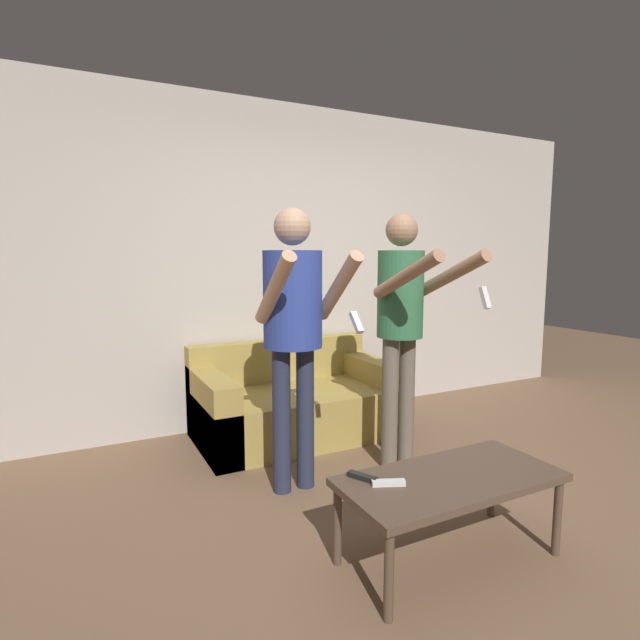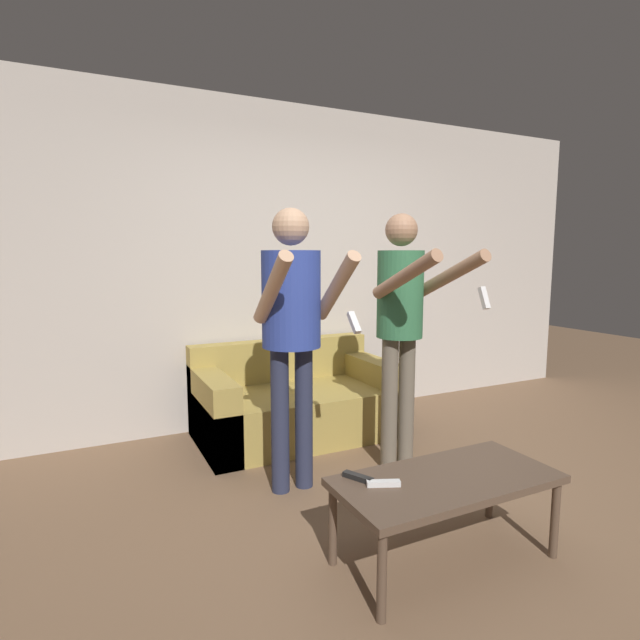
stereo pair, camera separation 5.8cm
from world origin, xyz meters
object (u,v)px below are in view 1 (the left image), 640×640
object	(u,v)px
person_standing_left	(294,316)
person_standing_right	(402,312)
couch	(295,404)
coffee_table	(450,484)
remote_far	(363,477)
remote_near	(388,483)

from	to	relation	value
person_standing_left	person_standing_right	bearing A→B (deg)	-0.92
couch	coffee_table	bearing A→B (deg)	-90.94
person_standing_right	remote_far	xyz separation A→B (m)	(-0.81, -0.82, -0.64)
person_standing_right	person_standing_left	bearing A→B (deg)	179.08
couch	coffee_table	size ratio (longest dim) A/B	1.47
person_standing_right	remote_near	bearing A→B (deg)	-128.62
couch	person_standing_left	world-z (taller)	person_standing_left
coffee_table	remote_far	size ratio (longest dim) A/B	7.04
remote_near	remote_far	bearing A→B (deg)	124.70
remote_far	couch	bearing A→B (deg)	76.19
remote_near	coffee_table	bearing A→B (deg)	-9.11
person_standing_left	remote_near	distance (m)	1.14
person_standing_right	remote_near	size ratio (longest dim) A/B	11.22
coffee_table	person_standing_right	bearing A→B (deg)	66.62
couch	remote_far	world-z (taller)	couch
person_standing_right	coffee_table	size ratio (longest dim) A/B	1.62
person_standing_left	remote_far	bearing A→B (deg)	-91.97
remote_far	person_standing_right	bearing A→B (deg)	45.36
person_standing_right	remote_far	bearing A→B (deg)	-134.64
coffee_table	remote_far	world-z (taller)	remote_far
person_standing_left	remote_near	world-z (taller)	person_standing_left
person_standing_right	remote_near	distance (m)	1.34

